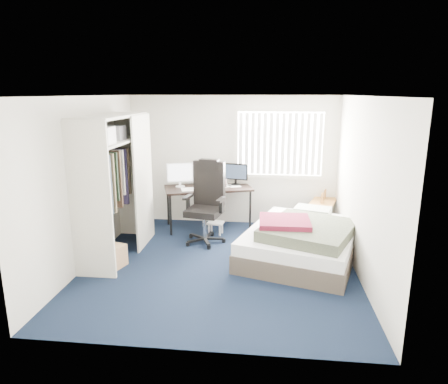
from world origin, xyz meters
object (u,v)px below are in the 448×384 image
Objects in this scene: desk at (208,186)px; office_chair at (206,211)px; bed at (302,240)px; nightstand at (323,204)px.

office_chair reaches higher than desk.
office_chair reaches higher than bed.
office_chair is 0.57× the size of bed.
desk is 1.24× the size of office_chair.
nightstand is (2.11, 0.84, -0.04)m from office_chair.
office_chair is 1.73m from bed.
office_chair is (0.08, -0.75, -0.27)m from desk.
office_chair is at bearing -158.19° from nightstand.
desk reaches higher than bed.
bed is (1.61, -0.57, -0.25)m from office_chair.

